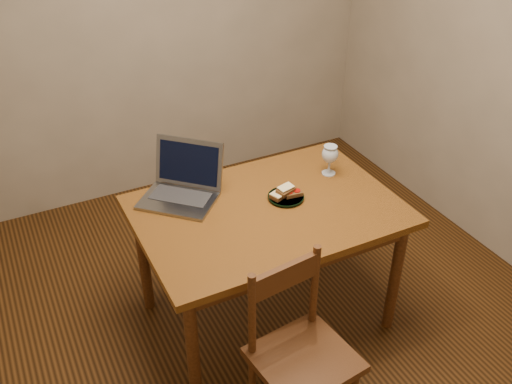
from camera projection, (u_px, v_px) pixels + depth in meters
name	position (u px, v px, depth m)	size (l,w,h in m)	color
floor	(262.00, 312.00, 3.28)	(3.20, 3.20, 0.02)	black
back_wall	(152.00, 13.00, 3.77)	(3.20, 0.02, 2.60)	gray
table	(267.00, 222.00, 2.89)	(1.30, 0.90, 0.74)	#43250B
chair	(301.00, 347.00, 2.44)	(0.45, 0.43, 0.44)	#341B0A
plate	(286.00, 197.00, 2.91)	(0.19, 0.19, 0.02)	black
sandwich_cheese	(280.00, 194.00, 2.90)	(0.10, 0.06, 0.03)	#381E0C
sandwich_tomato	(293.00, 193.00, 2.91)	(0.09, 0.05, 0.03)	#381E0C
sandwich_top	(286.00, 190.00, 2.89)	(0.10, 0.06, 0.03)	#381E0C
milk_glass	(330.00, 160.00, 3.08)	(0.09, 0.09, 0.17)	white
laptop	(183.00, 183.00, 2.92)	(0.50, 0.50, 0.27)	slate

